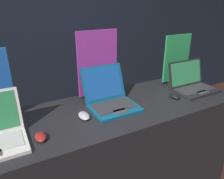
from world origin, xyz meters
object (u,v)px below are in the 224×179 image
mouse_back (175,96)px  laptop_middle (110,98)px  promo_stand_back (176,60)px  mouse_middle (84,116)px  laptop_back (192,84)px  promo_stand_middle (98,66)px  mouse_front (41,137)px

mouse_back → laptop_middle: bearing=166.1°
laptop_middle → mouse_back: size_ratio=3.69×
mouse_back → promo_stand_back: size_ratio=0.23×
mouse_middle → mouse_back: size_ratio=1.16×
laptop_middle → mouse_middle: bearing=-161.3°
laptop_middle → promo_stand_back: bearing=11.0°
laptop_back → mouse_middle: bearing=-179.2°
laptop_back → promo_stand_middle: bearing=160.4°
mouse_back → promo_stand_back: bearing=47.8°
laptop_middle → promo_stand_back: size_ratio=0.83×
mouse_front → laptop_middle: (0.55, 0.19, 0.05)m
laptop_middle → promo_stand_middle: bearing=90.0°
mouse_middle → mouse_back: bearing=-3.5°
promo_stand_middle → mouse_middle: bearing=-129.9°
laptop_middle → promo_stand_back: (0.78, 0.15, 0.15)m
promo_stand_middle → promo_stand_back: promo_stand_middle is taller
mouse_middle → promo_stand_back: bearing=12.8°
mouse_back → promo_stand_back: 0.43m
mouse_front → mouse_back: bearing=3.3°
promo_stand_middle → laptop_back: bearing=-19.6°
laptop_middle → mouse_back: (0.52, -0.13, -0.05)m
laptop_middle → promo_stand_middle: (0.00, 0.21, 0.19)m
promo_stand_middle → mouse_back: 0.67m
mouse_front → promo_stand_back: bearing=14.4°
mouse_middle → laptop_back: laptop_back is taller
laptop_middle → promo_stand_middle: size_ratio=0.71×
promo_stand_middle → promo_stand_back: (0.78, -0.06, -0.04)m
mouse_front → laptop_back: laptop_back is taller
laptop_middle → laptop_back: 0.78m
mouse_back → mouse_middle: bearing=176.5°
mouse_front → promo_stand_back: 1.39m
mouse_back → mouse_front: bearing=-176.7°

